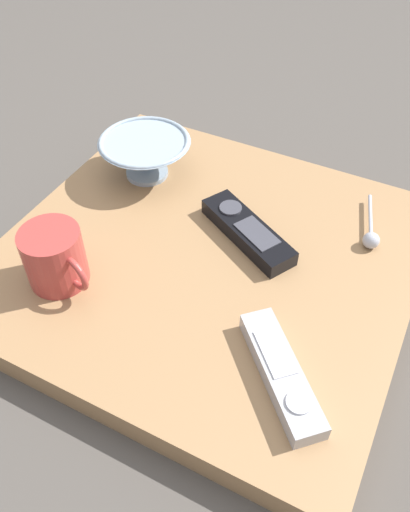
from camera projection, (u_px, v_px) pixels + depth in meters
ground_plane at (207, 271)px, 0.84m from camera, size 6.00×6.00×0.00m
table at (207, 262)px, 0.82m from camera, size 0.58×0.61×0.04m
cereal_bowl at (146, 155)px, 0.92m from camera, size 0.16×0.16×0.07m
coffee_mug at (55, 258)px, 0.74m from camera, size 0.09×0.12×0.09m
teaspoon at (371, 236)px, 0.81m from camera, size 0.12×0.05×0.03m
tv_remote_near at (247, 231)px, 0.82m from camera, size 0.13×0.18×0.03m
tv_remote_far at (281, 373)px, 0.65m from camera, size 0.16×0.16×0.03m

